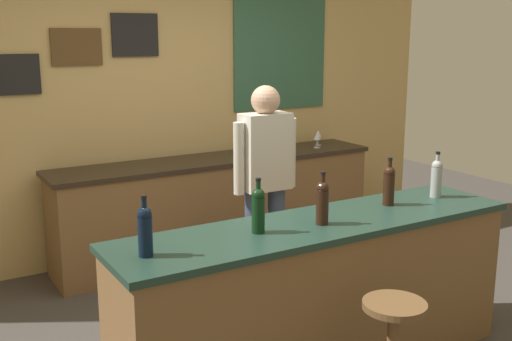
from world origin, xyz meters
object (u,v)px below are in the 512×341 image
(wine_bottle_c, at_px, (322,201))
(coffee_mug, at_px, (274,147))
(wine_bottle_d, at_px, (389,184))
(wine_glass_c, at_px, (318,134))
(wine_glass_b, at_px, (317,136))
(bartender, at_px, (265,179))
(wine_bottle_e, at_px, (436,177))
(wine_bottle_a, at_px, (145,229))
(wine_bottle_b, at_px, (258,209))
(wine_glass_a, at_px, (267,142))

(wine_bottle_c, relative_size, coffee_mug, 2.45)
(wine_bottle_d, bearing_deg, coffee_mug, 78.70)
(wine_glass_c, bearing_deg, wine_bottle_c, -126.06)
(wine_glass_b, bearing_deg, wine_glass_c, 49.04)
(bartender, xyz_separation_m, wine_bottle_d, (0.32, -0.95, 0.12))
(wine_bottle_c, distance_m, wine_glass_c, 2.65)
(wine_bottle_e, bearing_deg, wine_bottle_c, -174.73)
(wine_bottle_c, bearing_deg, coffee_mug, 64.22)
(bartender, bearing_deg, wine_glass_c, 40.22)
(wine_bottle_a, distance_m, wine_bottle_c, 1.05)
(wine_bottle_d, bearing_deg, wine_bottle_b, -176.95)
(bartender, relative_size, coffee_mug, 12.96)
(wine_bottle_b, height_order, wine_bottle_d, same)
(wine_bottle_a, bearing_deg, wine_bottle_d, 2.84)
(wine_bottle_b, xyz_separation_m, wine_bottle_d, (0.99, 0.05, 0.00))
(wine_bottle_b, bearing_deg, wine_bottle_c, -8.10)
(wine_bottle_a, bearing_deg, bartender, 37.97)
(wine_bottle_b, relative_size, wine_glass_c, 1.97)
(coffee_mug, bearing_deg, wine_bottle_b, -124.68)
(wine_bottle_a, height_order, wine_bottle_c, same)
(wine_glass_a, bearing_deg, wine_bottle_c, -113.67)
(wine_bottle_e, bearing_deg, coffee_mug, 90.44)
(wine_bottle_e, relative_size, wine_glass_c, 1.97)
(wine_glass_c, relative_size, coffee_mug, 1.24)
(wine_bottle_a, xyz_separation_m, wine_bottle_b, (0.66, 0.03, 0.00))
(wine_bottle_e, xyz_separation_m, coffee_mug, (-0.01, 1.96, -0.11))
(wine_bottle_d, bearing_deg, bartender, 108.85)
(wine_glass_a, bearing_deg, wine_bottle_d, -98.40)
(wine_glass_a, bearing_deg, coffee_mug, 16.98)
(wine_bottle_d, relative_size, wine_glass_c, 1.97)
(coffee_mug, bearing_deg, wine_glass_c, 9.65)
(wine_bottle_a, relative_size, wine_glass_c, 1.97)
(wine_bottle_b, height_order, wine_glass_a, wine_bottle_b)
(wine_bottle_c, xyz_separation_m, wine_glass_b, (1.47, 2.04, -0.05))
(wine_glass_b, bearing_deg, wine_bottle_c, -125.80)
(wine_bottle_a, relative_size, wine_bottle_b, 1.00)
(wine_glass_a, bearing_deg, wine_bottle_b, -123.00)
(wine_glass_c, bearing_deg, bartender, -139.78)
(wine_bottle_d, relative_size, coffee_mug, 2.45)
(wine_bottle_d, height_order, wine_glass_a, wine_bottle_d)
(wine_bottle_b, bearing_deg, wine_glass_c, 46.96)
(bartender, relative_size, wine_bottle_d, 5.29)
(wine_bottle_d, xyz_separation_m, wine_glass_b, (0.87, 1.94, -0.05))
(bartender, xyz_separation_m, wine_glass_a, (0.61, 0.96, 0.07))
(wine_bottle_a, xyz_separation_m, coffee_mug, (2.03, 2.02, -0.11))
(wine_glass_b, relative_size, coffee_mug, 1.24)
(wine_bottle_c, height_order, wine_glass_a, wine_bottle_c)
(wine_bottle_e, height_order, coffee_mug, wine_bottle_e)
(wine_bottle_a, bearing_deg, wine_bottle_e, 1.84)
(wine_bottle_a, bearing_deg, wine_glass_a, 45.88)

